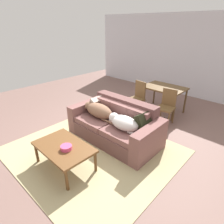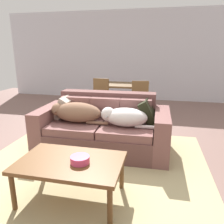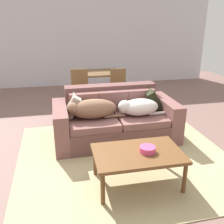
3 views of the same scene
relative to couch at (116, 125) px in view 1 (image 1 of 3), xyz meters
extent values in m
plane|color=#7B5C54|center=(-0.23, -0.12, -0.33)|extent=(10.00, 10.00, 0.00)
cube|color=silver|center=(-0.23, 3.88, 1.02)|extent=(8.00, 0.12, 2.70)
cube|color=tan|center=(0.00, -0.68, -0.32)|extent=(3.13, 2.85, 0.01)
cube|color=brown|center=(0.00, -0.06, -0.16)|extent=(1.59, 1.03, 0.34)
cube|color=brown|center=(-0.39, -0.07, 0.07)|extent=(0.78, 0.97, 0.11)
cube|color=brown|center=(0.40, -0.05, 0.07)|extent=(0.78, 0.97, 0.11)
cube|color=brown|center=(-0.01, 0.32, 0.33)|extent=(1.58, 0.27, 0.41)
cube|color=brown|center=(-0.49, 0.12, 0.30)|extent=(0.49, 0.17, 0.34)
cube|color=brown|center=(0.00, 0.13, 0.30)|extent=(0.49, 0.17, 0.34)
cube|color=brown|center=(0.49, 0.14, 0.30)|extent=(0.49, 0.17, 0.34)
cube|color=brown|center=(-0.90, -0.08, 0.00)|extent=(0.23, 1.00, 0.65)
cube|color=brown|center=(0.90, -0.04, 0.00)|extent=(0.23, 1.00, 0.65)
ellipsoid|color=#855E47|center=(-0.38, -0.15, 0.28)|extent=(0.74, 0.35, 0.31)
sphere|color=#855E47|center=(-0.69, -0.17, 0.31)|extent=(0.20, 0.20, 0.20)
cone|color=brown|center=(-0.68, -0.26, 0.30)|extent=(0.09, 0.11, 0.09)
cylinder|color=#855E47|center=(-0.05, -0.21, 0.16)|extent=(0.33, 0.06, 0.05)
ellipsoid|color=silver|center=(0.38, -0.17, 0.26)|extent=(0.62, 0.37, 0.27)
sphere|color=silver|center=(0.12, -0.19, 0.30)|extent=(0.21, 0.21, 0.21)
cone|color=#A69F9D|center=(0.12, -0.28, 0.29)|extent=(0.10, 0.12, 0.09)
cylinder|color=silver|center=(0.66, -0.23, 0.16)|extent=(0.28, 0.06, 0.05)
cube|color=#BAA798|center=(-0.69, 0.05, 0.29)|extent=(0.31, 0.38, 0.38)
cube|color=black|center=(0.69, 0.08, 0.29)|extent=(0.31, 0.38, 0.39)
cube|color=brown|center=(0.00, -1.33, 0.10)|extent=(1.06, 0.68, 0.04)
cylinder|color=brown|center=(-0.49, -1.62, -0.13)|extent=(0.05, 0.05, 0.40)
cylinder|color=brown|center=(0.48, -1.62, -0.13)|extent=(0.05, 0.05, 0.40)
cylinder|color=brown|center=(-0.49, -1.03, -0.13)|extent=(0.05, 0.05, 0.40)
cylinder|color=brown|center=(0.48, -1.03, -0.13)|extent=(0.05, 0.05, 0.40)
cylinder|color=#EA4C7F|center=(0.11, -1.34, 0.15)|extent=(0.19, 0.19, 0.07)
cube|color=brown|center=(-0.01, 2.00, 0.40)|extent=(1.12, 0.80, 0.04)
cylinder|color=brown|center=(-0.51, 1.64, 0.02)|extent=(0.05, 0.05, 0.71)
cylinder|color=brown|center=(0.50, 1.64, 0.02)|extent=(0.05, 0.05, 0.71)
cylinder|color=brown|center=(-0.51, 2.35, 0.02)|extent=(0.05, 0.05, 0.71)
cylinder|color=brown|center=(0.50, 2.35, 0.02)|extent=(0.05, 0.05, 0.71)
cube|color=brown|center=(-0.47, 1.30, 0.11)|extent=(0.44, 0.44, 0.04)
cube|color=brown|center=(-0.44, 1.47, 0.37)|extent=(0.36, 0.08, 0.47)
cylinder|color=brown|center=(-0.65, 1.15, -0.12)|extent=(0.04, 0.04, 0.42)
cylinder|color=brown|center=(-0.32, 1.11, -0.12)|extent=(0.04, 0.04, 0.42)
cylinder|color=brown|center=(-0.61, 1.48, -0.12)|extent=(0.04, 0.04, 0.42)
cylinder|color=brown|center=(-0.28, 1.44, -0.12)|extent=(0.04, 0.04, 0.42)
cube|color=brown|center=(0.44, 1.35, 0.10)|extent=(0.45, 0.45, 0.04)
cube|color=brown|center=(0.41, 1.53, 0.35)|extent=(0.36, 0.08, 0.44)
cylinder|color=brown|center=(0.29, 1.16, -0.12)|extent=(0.04, 0.04, 0.41)
cylinder|color=brown|center=(0.63, 1.21, -0.12)|extent=(0.04, 0.04, 0.41)
cylinder|color=brown|center=(0.25, 1.50, -0.12)|extent=(0.04, 0.04, 0.41)
cylinder|color=brown|center=(0.58, 1.54, -0.12)|extent=(0.04, 0.04, 0.41)
camera|label=1|loc=(2.48, -2.71, 2.04)|focal=30.55mm
camera|label=2|loc=(0.86, -3.23, 1.20)|focal=35.67mm
camera|label=3|loc=(-0.86, -3.90, 1.64)|focal=40.97mm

